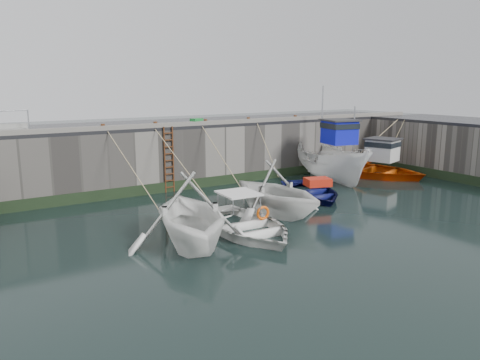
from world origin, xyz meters
TOP-DOWN VIEW (x-y plane):
  - ground at (0.00, 0.00)m, footprint 120.00×120.00m
  - quay_back at (0.00, 12.50)m, footprint 30.00×5.00m
  - road_back at (0.00, 12.50)m, footprint 30.00×5.00m
  - kerb_back at (0.00, 10.15)m, footprint 30.00×0.30m
  - algae_back at (0.00, 9.96)m, footprint 30.00×0.08m
  - algae_right at (11.96, 2.50)m, footprint 0.08×15.00m
  - ladder at (-2.00, 9.91)m, footprint 0.51×0.08m
  - boat_near_white at (-4.52, 2.59)m, footprint 5.59×6.08m
  - boat_near_white_rope at (-4.52, 7.54)m, footprint 0.04×5.56m
  - boat_near_blue at (-2.32, 2.62)m, footprint 3.92×5.29m
  - boat_near_blue_rope at (-2.32, 7.56)m, footprint 0.04×5.53m
  - boat_near_blacktrim at (0.04, 4.04)m, footprint 4.60×5.18m
  - boat_near_blacktrim_rope at (0.04, 8.27)m, footprint 0.04×4.33m
  - boat_near_navy at (3.24, 5.59)m, footprint 4.59×5.46m
  - boat_near_navy_rope at (3.24, 9.05)m, footprint 0.04×3.22m
  - boat_far_white at (6.65, 7.76)m, footprint 3.57×6.66m
  - boat_far_orange at (9.52, 7.50)m, footprint 6.11×7.24m
  - fish_crate at (-0.27, 10.31)m, footprint 0.70×0.55m
  - railing at (-8.75, 11.25)m, footprint 1.60×1.05m
  - bollard_a at (-5.00, 10.25)m, footprint 0.18×0.18m
  - bollard_b at (-2.50, 10.25)m, footprint 0.18×0.18m
  - bollard_c at (0.20, 10.25)m, footprint 0.18×0.18m
  - bollard_d at (2.80, 10.25)m, footprint 0.18×0.18m
  - bollard_e at (6.00, 10.25)m, footprint 0.18×0.18m

SIDE VIEW (x-z plane):
  - ground at x=0.00m, z-range 0.00..0.00m
  - boat_near_white at x=-4.52m, z-range -1.34..1.34m
  - boat_near_white_rope at x=-4.52m, z-range -1.55..1.55m
  - boat_near_blue at x=-2.32m, z-range -0.53..0.53m
  - boat_near_blue_rope at x=-2.32m, z-range -1.55..1.55m
  - boat_near_blacktrim at x=0.04m, z-range -1.25..1.25m
  - boat_near_blacktrim_rope at x=0.04m, z-range -1.55..1.55m
  - boat_near_navy at x=3.24m, z-range -0.48..0.48m
  - boat_near_navy_rope at x=3.24m, z-range -1.55..1.55m
  - algae_back at x=0.00m, z-range 0.00..0.50m
  - algae_right at x=11.96m, z-range 0.00..0.50m
  - boat_far_orange at x=9.52m, z-range -1.73..2.55m
  - boat_far_white at x=6.65m, z-range -1.69..3.75m
  - quay_back at x=0.00m, z-range 0.00..3.00m
  - ladder at x=-2.00m, z-range -0.01..3.19m
  - road_back at x=0.00m, z-range 3.00..3.16m
  - kerb_back at x=0.00m, z-range 3.16..3.36m
  - bollard_a at x=-5.00m, z-range 3.16..3.44m
  - bollard_b at x=-2.50m, z-range 3.16..3.44m
  - bollard_c at x=0.20m, z-range 3.16..3.44m
  - bollard_d at x=2.80m, z-range 3.16..3.44m
  - bollard_e at x=6.00m, z-range 3.16..3.44m
  - fish_crate at x=-0.27m, z-range 3.16..3.50m
  - railing at x=-8.75m, z-range 2.86..3.86m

